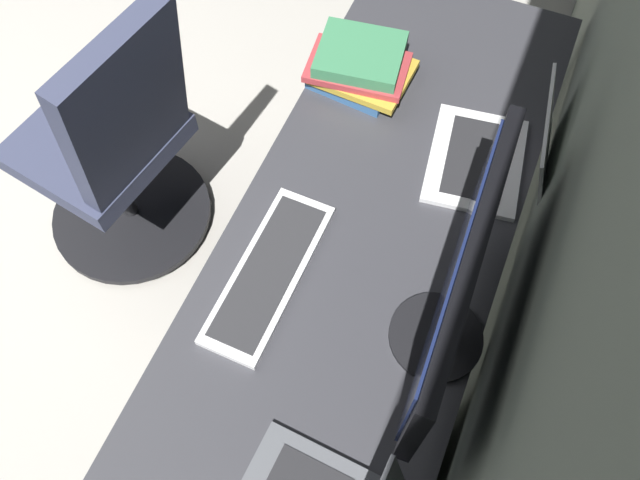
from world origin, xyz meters
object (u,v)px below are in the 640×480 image
at_px(monitor_primary, 455,289).
at_px(office_chair, 116,153).
at_px(keyboard_main, 269,273).
at_px(book_stack_near, 360,66).
at_px(laptop_left, 503,154).
at_px(drawer_pedestal, 308,447).

bearing_deg(monitor_primary, office_chair, -105.83).
distance_m(monitor_primary, keyboard_main, 0.45).
xyz_separation_m(monitor_primary, office_chair, (-0.30, -1.05, -0.52)).
xyz_separation_m(book_stack_near, office_chair, (0.31, -0.64, -0.32)).
relative_size(monitor_primary, office_chair, 0.60).
xyz_separation_m(laptop_left, keyboard_main, (0.48, -0.39, -0.04)).
height_order(monitor_primary, office_chair, monitor_primary).
xyz_separation_m(laptop_left, book_stack_near, (-0.13, -0.42, -0.00)).
xyz_separation_m(drawer_pedestal, laptop_left, (-0.73, 0.20, 0.43)).
bearing_deg(keyboard_main, book_stack_near, -177.84).
relative_size(laptop_left, keyboard_main, 0.79).
xyz_separation_m(keyboard_main, book_stack_near, (-0.61, -0.02, 0.04)).
bearing_deg(book_stack_near, laptop_left, 72.54).
xyz_separation_m(laptop_left, office_chair, (0.18, -1.06, -0.33)).
xyz_separation_m(drawer_pedestal, book_stack_near, (-0.86, -0.22, 0.43)).
distance_m(drawer_pedestal, keyboard_main, 0.50).
bearing_deg(monitor_primary, keyboard_main, -89.57).
xyz_separation_m(monitor_primary, keyboard_main, (0.00, -0.39, -0.24)).
bearing_deg(keyboard_main, office_chair, -114.31).
bearing_deg(drawer_pedestal, monitor_primary, 142.15).
bearing_deg(laptop_left, office_chair, -80.28).
bearing_deg(drawer_pedestal, laptop_left, 164.74).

